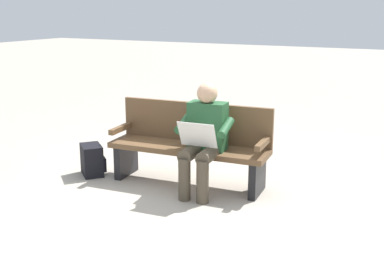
{
  "coord_description": "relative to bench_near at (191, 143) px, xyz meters",
  "views": [
    {
      "loc": [
        -2.45,
        4.61,
        1.95
      ],
      "look_at": [
        -0.13,
        0.15,
        0.7
      ],
      "focal_mm": 45.7,
      "sensor_mm": 36.0,
      "label": 1
    }
  ],
  "objects": [
    {
      "name": "ground_plane",
      "position": [
        -0.01,
        0.07,
        -0.46
      ],
      "size": [
        40.0,
        40.0,
        0.0
      ],
      "primitive_type": "plane",
      "color": "#A89E8E"
    },
    {
      "name": "bench_near",
      "position": [
        0.0,
        0.0,
        0.0
      ],
      "size": [
        1.83,
        0.63,
        0.9
      ],
      "rotation": [
        0.0,
        0.0,
        0.09
      ],
      "color": "brown",
      "rests_on": "ground"
    },
    {
      "name": "person_seated",
      "position": [
        -0.27,
        0.21,
        0.17
      ],
      "size": [
        0.59,
        0.6,
        1.18
      ],
      "rotation": [
        0.0,
        0.0,
        0.09
      ],
      "color": "#23512D",
      "rests_on": "ground"
    },
    {
      "name": "backpack",
      "position": [
        1.16,
        0.32,
        -0.28
      ],
      "size": [
        0.39,
        0.38,
        0.37
      ],
      "rotation": [
        0.0,
        0.0,
        2.43
      ],
      "color": "black",
      "rests_on": "ground"
    }
  ]
}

